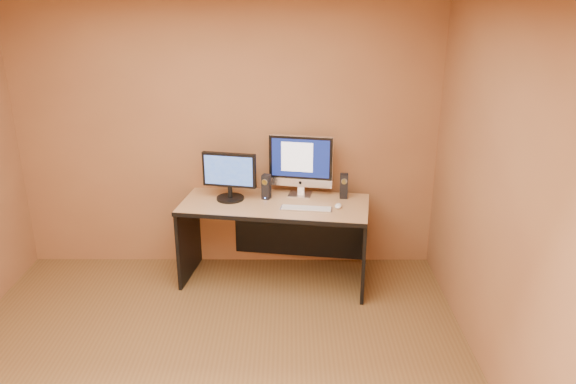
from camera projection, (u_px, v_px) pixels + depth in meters
walls at (193, 219)px, 3.43m from camera, size 4.00×4.00×2.60m
desk at (275, 242)px, 5.24m from camera, size 1.78×0.98×0.78m
imac at (300, 166)px, 5.20m from camera, size 0.63×0.33×0.58m
second_monitor at (230, 177)px, 5.11m from camera, size 0.55×0.35×0.44m
speaker_left at (266, 187)px, 5.17m from camera, size 0.09×0.10×0.23m
speaker_right at (344, 186)px, 5.19m from camera, size 0.08×0.08×0.23m
keyboard at (306, 208)px, 4.95m from camera, size 0.47×0.18×0.02m
mouse at (338, 206)px, 4.99m from camera, size 0.08×0.12×0.04m
cable_a at (305, 192)px, 5.36m from camera, size 0.05×0.23×0.01m
cable_b at (300, 192)px, 5.37m from camera, size 0.09×0.17×0.01m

